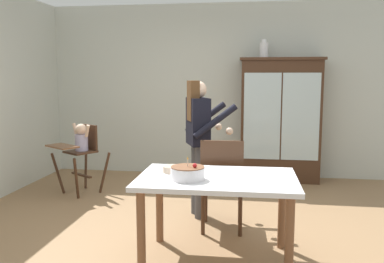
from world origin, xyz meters
TOP-DOWN VIEW (x-y plane):
  - ground_plane at (0.00, 0.00)m, footprint 6.24×6.24m
  - wall_back at (0.00, 2.63)m, footprint 5.32×0.06m
  - china_cabinet at (1.04, 2.37)m, footprint 1.22×0.48m
  - ceramic_vase at (0.78, 2.37)m, footprint 0.13×0.13m
  - high_chair_with_toddler at (-1.64, 1.25)m, footprint 0.79×0.84m
  - adult_person at (0.04, 0.58)m, footprint 0.63×0.62m
  - dining_table at (0.35, -0.54)m, footprint 1.34×0.88m
  - birthday_cake at (0.12, -0.67)m, footprint 0.28×0.28m
  - serving_bowl at (-0.05, -0.43)m, footprint 0.18×0.18m
  - dining_chair_far_side at (0.34, 0.12)m, footprint 0.46×0.46m

SIDE VIEW (x-z plane):
  - ground_plane at x=0.00m, z-range 0.00..0.00m
  - dining_chair_far_side at x=0.34m, z-range 0.08..1.04m
  - dining_table at x=0.35m, z-range 0.26..1.00m
  - high_chair_with_toddler at x=-1.64m, z-range 0.18..1.13m
  - serving_bowl at x=-0.05m, z-range 0.74..0.79m
  - birthday_cake at x=0.12m, z-range 0.70..0.89m
  - china_cabinet at x=1.04m, z-range 0.01..1.85m
  - adult_person at x=0.04m, z-range 0.20..1.73m
  - wall_back at x=0.00m, z-range 0.00..2.70m
  - ceramic_vase at x=0.78m, z-range 1.83..2.10m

